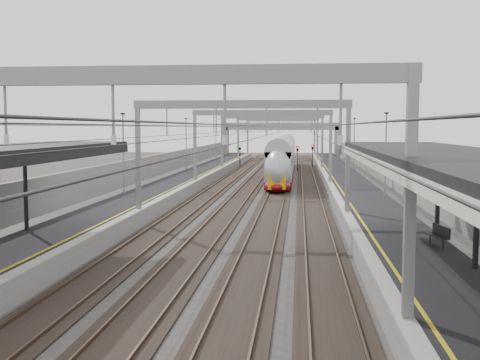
% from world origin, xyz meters
% --- Properties ---
extents(platform_left, '(4.00, 120.00, 1.00)m').
position_xyz_m(platform_left, '(-8.00, 45.00, 0.50)').
color(platform_left, black).
rests_on(platform_left, ground).
extents(platform_right, '(4.00, 120.00, 1.00)m').
position_xyz_m(platform_right, '(8.00, 45.00, 0.50)').
color(platform_right, black).
rests_on(platform_right, ground).
extents(tracks, '(11.40, 140.00, 0.20)m').
position_xyz_m(tracks, '(0.00, 45.00, 0.05)').
color(tracks, black).
rests_on(tracks, ground).
extents(overhead_line, '(13.00, 140.00, 6.60)m').
position_xyz_m(overhead_line, '(0.00, 51.62, 6.14)').
color(overhead_line, gray).
rests_on(overhead_line, platform_left).
extents(canopy_right, '(4.40, 30.00, 4.24)m').
position_xyz_m(canopy_right, '(8.03, 2.99, 5.09)').
color(canopy_right, black).
rests_on(canopy_right, platform_right).
extents(overbridge, '(22.00, 2.20, 6.90)m').
position_xyz_m(overbridge, '(0.00, 100.00, 5.31)').
color(overbridge, gray).
rests_on(overbridge, ground).
extents(wall_left, '(0.30, 120.00, 3.20)m').
position_xyz_m(wall_left, '(-11.20, 45.00, 1.60)').
color(wall_left, gray).
rests_on(wall_left, ground).
extents(wall_right, '(0.30, 120.00, 3.20)m').
position_xyz_m(wall_right, '(11.20, 45.00, 1.60)').
color(wall_right, gray).
rests_on(wall_right, ground).
extents(train, '(2.51, 45.65, 3.97)m').
position_xyz_m(train, '(1.50, 60.32, 1.96)').
color(train, maroon).
rests_on(train, ground).
extents(bench, '(0.76, 1.71, 0.86)m').
position_xyz_m(bench, '(9.35, 12.07, 1.51)').
color(bench, black).
rests_on(bench, platform_right).
extents(signal_green, '(0.32, 0.32, 3.48)m').
position_xyz_m(signal_green, '(-5.20, 73.76, 2.42)').
color(signal_green, black).
rests_on(signal_green, ground).
extents(signal_red_near, '(0.32, 0.32, 3.48)m').
position_xyz_m(signal_red_near, '(3.20, 68.78, 2.42)').
color(signal_red_near, black).
rests_on(signal_red_near, ground).
extents(signal_red_far, '(0.32, 0.32, 3.48)m').
position_xyz_m(signal_red_far, '(5.40, 75.90, 2.42)').
color(signal_red_far, black).
rests_on(signal_red_far, ground).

